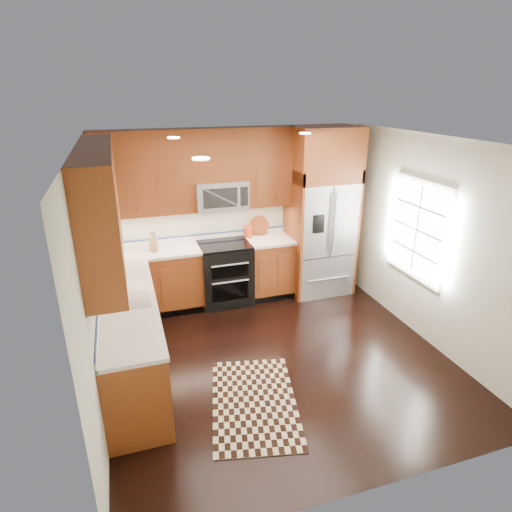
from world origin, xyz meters
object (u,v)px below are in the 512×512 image
object	(u,v)px
knife_block	(154,243)
utensil_crock	(248,229)
rug	(254,402)
refrigerator	(321,213)
range	(225,273)

from	to	relation	value
knife_block	utensil_crock	bearing A→B (deg)	5.84
rug	refrigerator	bearing A→B (deg)	64.18
rug	utensil_crock	distance (m)	2.87
refrigerator	knife_block	distance (m)	2.58
range	rug	bearing A→B (deg)	-96.78
refrigerator	rug	size ratio (longest dim) A/B	1.78
range	knife_block	world-z (taller)	knife_block
range	refrigerator	world-z (taller)	refrigerator
refrigerator	utensil_crock	size ratio (longest dim) A/B	6.95
knife_block	utensil_crock	distance (m)	1.46
utensil_crock	rug	bearing A→B (deg)	-105.68
refrigerator	utensil_crock	world-z (taller)	refrigerator
range	utensil_crock	distance (m)	0.77
range	utensil_crock	xyz separation A→B (m)	(0.44, 0.21, 0.60)
range	utensil_crock	size ratio (longest dim) A/B	2.52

